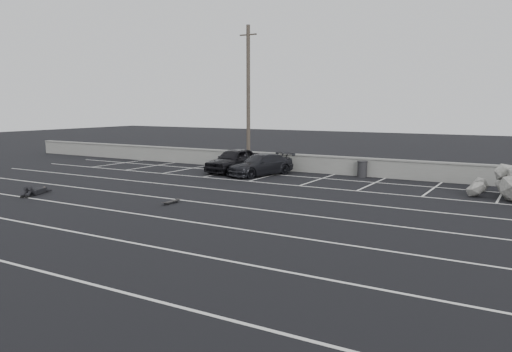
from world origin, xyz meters
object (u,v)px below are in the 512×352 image
Objects in this scene: car_left at (234,160)px; trash_bin at (362,169)px; car_right at (260,165)px; utility_pole at (248,98)px; person at (38,189)px; skateboard at (171,202)px.

trash_bin is at bearing 19.22° from car_left.
car_right is 0.48× the size of utility_pole.
car_left is 4.64× the size of trash_bin.
car_right reaches higher than person.
utility_pole is 12.21m from skateboard.
car_left is at bearing -94.53° from utility_pole.
skateboard is at bearing -64.01° from car_right.
utility_pole is at bearing -176.85° from trash_bin.
car_left is at bearing -165.81° from trash_bin.
skateboard is at bearing -67.17° from car_left.
trash_bin is at bearing 24.94° from person.
skateboard is (2.94, -11.00, -4.41)m from utility_pole.
utility_pole is 3.58× the size of person.
utility_pole is 13.53m from person.
person is (-5.78, -10.41, -0.39)m from car_right.
car_right is (2.04, -0.37, -0.10)m from car_left.
utility_pole is 9.72× the size of trash_bin.
utility_pole is 8.32m from trash_bin.
trash_bin is at bearing 42.37° from car_right.
utility_pole reaches higher than car_right.
trash_bin is (7.39, 1.87, -0.26)m from car_left.
skateboard is at bearing -110.79° from trash_bin.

